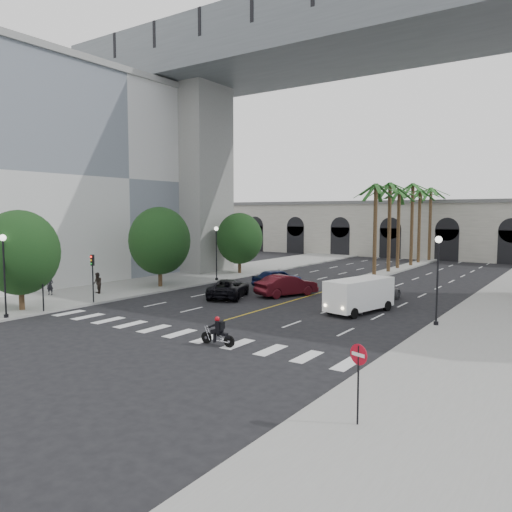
% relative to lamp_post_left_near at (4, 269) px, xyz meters
% --- Properties ---
extents(ground, '(140.00, 140.00, 0.00)m').
position_rel_lamp_post_left_near_xyz_m(ground, '(11.40, 5.00, -3.22)').
color(ground, black).
rests_on(ground, ground).
extents(sidewalk_left, '(8.00, 100.00, 0.15)m').
position_rel_lamp_post_left_near_xyz_m(sidewalk_left, '(-3.60, 20.00, -3.15)').
color(sidewalk_left, gray).
rests_on(sidewalk_left, ground).
extents(median, '(2.00, 24.00, 0.20)m').
position_rel_lamp_post_left_near_xyz_m(median, '(11.40, 43.00, -3.12)').
color(median, gray).
rests_on(median, ground).
extents(building_left, '(16.50, 32.50, 20.60)m').
position_rel_lamp_post_left_near_xyz_m(building_left, '(-15.60, 17.00, 7.09)').
color(building_left, silver).
rests_on(building_left, ground).
extents(pier_building, '(71.00, 10.50, 8.50)m').
position_rel_lamp_post_left_near_xyz_m(pier_building, '(11.40, 60.00, 1.04)').
color(pier_building, beige).
rests_on(pier_building, ground).
extents(bridge, '(75.00, 13.00, 26.00)m').
position_rel_lamp_post_left_near_xyz_m(bridge, '(14.82, 27.00, 15.29)').
color(bridge, gray).
rests_on(bridge, ground).
extents(palm_a, '(3.20, 3.20, 10.30)m').
position_rel_lamp_post_left_near_xyz_m(palm_a, '(11.40, 33.00, 5.88)').
color(palm_a, '#47331E').
rests_on(palm_a, ground).
extents(palm_b, '(3.20, 3.20, 10.60)m').
position_rel_lamp_post_left_near_xyz_m(palm_b, '(11.50, 37.00, 6.15)').
color(palm_b, '#47331E').
rests_on(palm_b, ground).
extents(palm_c, '(3.20, 3.20, 10.10)m').
position_rel_lamp_post_left_near_xyz_m(palm_c, '(11.20, 41.00, 5.69)').
color(palm_c, '#47331E').
rests_on(palm_c, ground).
extents(palm_d, '(3.20, 3.20, 10.90)m').
position_rel_lamp_post_left_near_xyz_m(palm_d, '(11.55, 45.00, 6.43)').
color(palm_d, '#47331E').
rests_on(palm_d, ground).
extents(palm_e, '(3.20, 3.20, 10.40)m').
position_rel_lamp_post_left_near_xyz_m(palm_e, '(11.30, 49.00, 5.97)').
color(palm_e, '#47331E').
rests_on(palm_e, ground).
extents(palm_f, '(3.20, 3.20, 10.70)m').
position_rel_lamp_post_left_near_xyz_m(palm_f, '(11.60, 53.00, 6.24)').
color(palm_f, '#47331E').
rests_on(palm_f, ground).
extents(street_tree_near, '(5.20, 5.20, 6.89)m').
position_rel_lamp_post_left_near_xyz_m(street_tree_near, '(-1.60, 2.00, 0.80)').
color(street_tree_near, '#382616').
rests_on(street_tree_near, ground).
extents(street_tree_mid, '(5.44, 5.44, 7.21)m').
position_rel_lamp_post_left_near_xyz_m(street_tree_mid, '(-1.60, 15.00, 0.99)').
color(street_tree_mid, '#382616').
rests_on(street_tree_mid, ground).
extents(street_tree_far, '(5.04, 5.04, 6.68)m').
position_rel_lamp_post_left_near_xyz_m(street_tree_far, '(-1.60, 27.00, 0.68)').
color(street_tree_far, '#382616').
rests_on(street_tree_far, ground).
extents(lamp_post_left_near, '(0.40, 0.40, 5.35)m').
position_rel_lamp_post_left_near_xyz_m(lamp_post_left_near, '(0.00, 0.00, 0.00)').
color(lamp_post_left_near, black).
rests_on(lamp_post_left_near, ground).
extents(lamp_post_left_far, '(0.40, 0.40, 5.35)m').
position_rel_lamp_post_left_near_xyz_m(lamp_post_left_far, '(0.00, 21.00, 0.00)').
color(lamp_post_left_far, black).
rests_on(lamp_post_left_far, ground).
extents(lamp_post_right, '(0.40, 0.40, 5.35)m').
position_rel_lamp_post_left_near_xyz_m(lamp_post_right, '(22.80, 13.00, 0.00)').
color(lamp_post_right, black).
rests_on(lamp_post_right, ground).
extents(traffic_signal_near, '(0.25, 0.18, 3.65)m').
position_rel_lamp_post_left_near_xyz_m(traffic_signal_near, '(0.10, 2.50, -0.71)').
color(traffic_signal_near, black).
rests_on(traffic_signal_near, ground).
extents(traffic_signal_far, '(0.25, 0.18, 3.65)m').
position_rel_lamp_post_left_near_xyz_m(traffic_signal_far, '(0.10, 6.50, -0.71)').
color(traffic_signal_far, black).
rests_on(traffic_signal_far, ground).
extents(motorcycle_rider, '(2.06, 0.56, 1.48)m').
position_rel_lamp_post_left_near_xyz_m(motorcycle_rider, '(14.76, 2.74, -2.55)').
color(motorcycle_rider, black).
rests_on(motorcycle_rider, ground).
extents(car_a, '(3.15, 4.64, 1.47)m').
position_rel_lamp_post_left_near_xyz_m(car_a, '(16.63, 14.92, -2.49)').
color(car_a, '#B0AFB4').
rests_on(car_a, ground).
extents(car_b, '(3.71, 5.49, 1.71)m').
position_rel_lamp_post_left_near_xyz_m(car_b, '(9.90, 17.65, -2.36)').
color(car_b, '#440D14').
rests_on(car_b, ground).
extents(car_c, '(4.31, 5.84, 1.47)m').
position_rel_lamp_post_left_near_xyz_m(car_c, '(6.54, 14.37, -2.48)').
color(car_c, black).
rests_on(car_c, ground).
extents(car_d, '(2.03, 4.96, 1.44)m').
position_rel_lamp_post_left_near_xyz_m(car_d, '(16.90, 19.65, -2.50)').
color(car_d, slate).
rests_on(car_d, ground).
extents(car_e, '(3.42, 5.20, 1.65)m').
position_rel_lamp_post_left_near_xyz_m(car_e, '(6.81, 21.23, -2.40)').
color(car_e, '#0F1C48').
rests_on(car_e, ground).
extents(cargo_van, '(3.16, 5.66, 2.28)m').
position_rel_lamp_post_left_near_xyz_m(cargo_van, '(17.36, 14.55, -1.95)').
color(cargo_van, white).
rests_on(cargo_van, ground).
extents(pedestrian_a, '(0.67, 0.57, 1.55)m').
position_rel_lamp_post_left_near_xyz_m(pedestrian_a, '(-5.47, 6.68, -2.30)').
color(pedestrian_a, black).
rests_on(pedestrian_a, sidewalk_left).
extents(pedestrian_b, '(1.02, 0.91, 1.71)m').
position_rel_lamp_post_left_near_xyz_m(pedestrian_b, '(-2.88, 9.22, -2.21)').
color(pedestrian_b, black).
rests_on(pedestrian_b, sidewalk_left).
extents(do_not_enter_sign, '(0.64, 0.24, 2.69)m').
position_rel_lamp_post_left_near_xyz_m(do_not_enter_sign, '(24.40, -2.48, -1.27)').
color(do_not_enter_sign, black).
rests_on(do_not_enter_sign, ground).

